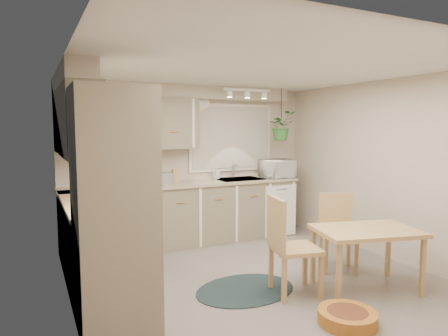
{
  "coord_description": "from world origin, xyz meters",
  "views": [
    {
      "loc": [
        -2.31,
        -3.79,
        1.76
      ],
      "look_at": [
        -0.18,
        0.55,
        1.27
      ],
      "focal_mm": 32.0,
      "sensor_mm": 36.0,
      "label": 1
    }
  ],
  "objects_px": {
    "pet_bed": "(347,318)",
    "braided_rug": "(245,290)",
    "dining_table": "(366,259)",
    "microwave": "(277,167)",
    "chair_back": "(338,233)",
    "chair_left": "(296,246)"
  },
  "relations": [
    {
      "from": "pet_bed",
      "to": "microwave",
      "type": "bearing_deg",
      "value": 68.23
    },
    {
      "from": "chair_left",
      "to": "pet_bed",
      "type": "relative_size",
      "value": 2.0
    },
    {
      "from": "pet_bed",
      "to": "braided_rug",
      "type": "bearing_deg",
      "value": 113.19
    },
    {
      "from": "chair_back",
      "to": "braided_rug",
      "type": "height_order",
      "value": "chair_back"
    },
    {
      "from": "chair_left",
      "to": "braided_rug",
      "type": "xyz_separation_m",
      "value": [
        -0.43,
        0.31,
        -0.52
      ]
    },
    {
      "from": "braided_rug",
      "to": "microwave",
      "type": "relative_size",
      "value": 2.11
    },
    {
      "from": "braided_rug",
      "to": "pet_bed",
      "type": "relative_size",
      "value": 2.17
    },
    {
      "from": "dining_table",
      "to": "pet_bed",
      "type": "relative_size",
      "value": 2.05
    },
    {
      "from": "pet_bed",
      "to": "microwave",
      "type": "height_order",
      "value": "microwave"
    },
    {
      "from": "braided_rug",
      "to": "pet_bed",
      "type": "distance_m",
      "value": 1.16
    },
    {
      "from": "microwave",
      "to": "pet_bed",
      "type": "bearing_deg",
      "value": -102.75
    },
    {
      "from": "dining_table",
      "to": "microwave",
      "type": "relative_size",
      "value": 1.99
    },
    {
      "from": "microwave",
      "to": "chair_back",
      "type": "bearing_deg",
      "value": -89.64
    },
    {
      "from": "chair_back",
      "to": "braided_rug",
      "type": "bearing_deg",
      "value": 31.28
    },
    {
      "from": "chair_left",
      "to": "braided_rug",
      "type": "relative_size",
      "value": 0.92
    },
    {
      "from": "braided_rug",
      "to": "microwave",
      "type": "xyz_separation_m",
      "value": [
        1.61,
        1.83,
        1.12
      ]
    },
    {
      "from": "braided_rug",
      "to": "microwave",
      "type": "height_order",
      "value": "microwave"
    },
    {
      "from": "chair_back",
      "to": "microwave",
      "type": "height_order",
      "value": "microwave"
    },
    {
      "from": "dining_table",
      "to": "braided_rug",
      "type": "height_order",
      "value": "dining_table"
    },
    {
      "from": "chair_left",
      "to": "chair_back",
      "type": "relative_size",
      "value": 1.12
    },
    {
      "from": "chair_left",
      "to": "chair_back",
      "type": "bearing_deg",
      "value": 125.23
    },
    {
      "from": "chair_back",
      "to": "pet_bed",
      "type": "relative_size",
      "value": 1.78
    }
  ]
}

